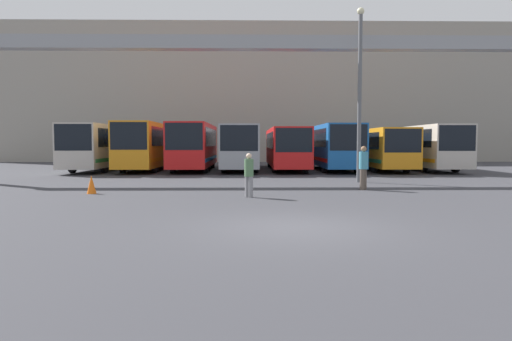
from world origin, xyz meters
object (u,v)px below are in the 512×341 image
bus_slot_7 (422,145)px  pedestrian_near_left (363,167)px  bus_slot_0 (104,145)px  bus_slot_3 (241,145)px  bus_slot_5 (333,145)px  bus_slot_6 (378,147)px  bus_slot_1 (149,144)px  bus_slot_4 (286,146)px  bus_slot_2 (194,144)px  pedestrian_near_center (249,174)px  lamp_post (360,88)px  traffic_cone (91,185)px

bus_slot_7 → pedestrian_near_left: (-7.94, -14.33, -0.85)m
bus_slot_0 → bus_slot_3: bus_slot_0 is taller
bus_slot_3 → bus_slot_5: (6.69, -0.76, 0.03)m
bus_slot_6 → bus_slot_1: bearing=179.3°
bus_slot_1 → pedestrian_near_left: bus_slot_1 is taller
bus_slot_1 → bus_slot_0: bearing=177.1°
bus_slot_4 → pedestrian_near_left: (2.10, -14.47, -0.75)m
bus_slot_1 → bus_slot_2: bearing=-6.0°
bus_slot_4 → pedestrian_near_center: size_ratio=7.33×
bus_slot_7 → lamp_post: lamp_post is taller
bus_slot_2 → pedestrian_near_center: bus_slot_2 is taller
bus_slot_6 → lamp_post: lamp_post is taller
bus_slot_7 → pedestrian_near_center: 21.24m
pedestrian_near_center → bus_slot_4: bearing=117.3°
bus_slot_7 → pedestrian_near_center: bus_slot_7 is taller
bus_slot_5 → lamp_post: lamp_post is taller
bus_slot_4 → pedestrian_near_center: bearing=-99.2°
bus_slot_0 → bus_slot_5: bus_slot_0 is taller
bus_slot_2 → traffic_cone: 15.45m
bus_slot_6 → lamp_post: size_ratio=1.27×
bus_slot_0 → bus_slot_2: (6.69, -0.52, 0.04)m
bus_slot_1 → bus_slot_7: bearing=0.2°
bus_slot_3 → traffic_cone: bearing=-109.3°
bus_slot_0 → pedestrian_near_left: bearing=-43.0°
bus_slot_1 → bus_slot_6: bearing=-0.7°
bus_slot_4 → lamp_post: (2.79, -10.78, 2.97)m
bus_slot_3 → pedestrian_near_left: bus_slot_3 is taller
bus_slot_0 → pedestrian_near_center: size_ratio=7.27×
pedestrian_near_left → traffic_cone: bearing=139.2°
bus_slot_2 → traffic_cone: bus_slot_2 is taller
bus_slot_4 → bus_slot_7: 10.04m
bus_slot_4 → bus_slot_2: bearing=-175.2°
bus_slot_5 → bus_slot_4: bearing=169.6°
bus_slot_0 → pedestrian_near_left: bus_slot_0 is taller
bus_slot_0 → bus_slot_3: (10.03, 0.20, -0.03)m
bus_slot_5 → bus_slot_2: bearing=179.7°
pedestrian_near_center → lamp_post: (5.54, 6.28, 3.84)m
bus_slot_6 → traffic_cone: (-15.62, -15.35, -1.35)m
bus_slot_7 → traffic_cone: size_ratio=16.09×
bus_slot_2 → bus_slot_7: bus_slot_2 is taller
bus_slot_1 → bus_slot_6: (16.72, -0.21, -0.22)m
bus_slot_0 → bus_slot_1: 3.35m
bus_slot_4 → bus_slot_7: size_ratio=1.02×
bus_slot_7 → lamp_post: bearing=-124.3°
lamp_post → bus_slot_5: bearing=86.9°
bus_slot_1 → traffic_cone: bus_slot_1 is taller
bus_slot_6 → bus_slot_7: bus_slot_7 is taller
bus_slot_2 → bus_slot_4: 6.72m
bus_slot_1 → bus_slot_4: size_ratio=0.96×
bus_slot_5 → pedestrian_near_left: bus_slot_5 is taller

